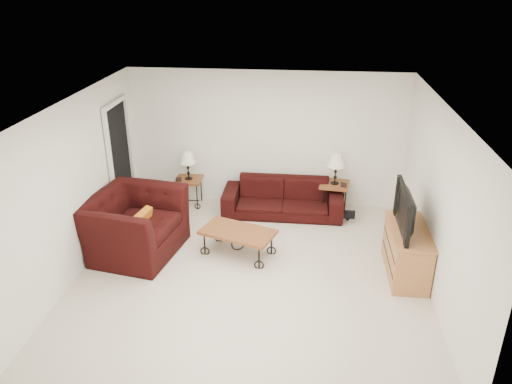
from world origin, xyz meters
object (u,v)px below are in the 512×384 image
at_px(sofa, 283,198).
at_px(armchair, 134,225).
at_px(coffee_table, 238,243).
at_px(backpack, 348,210).
at_px(lamp_right, 336,169).
at_px(tv_stand, 406,252).
at_px(side_table_right, 334,198).
at_px(television, 411,210).
at_px(lamp_left, 188,166).
at_px(side_table_left, 190,192).

bearing_deg(sofa, armchair, -144.48).
height_order(coffee_table, backpack, backpack).
height_order(lamp_right, tv_stand, lamp_right).
bearing_deg(side_table_right, television, -63.94).
distance_m(side_table_right, backpack, 0.43).
relative_size(lamp_left, coffee_table, 0.48).
relative_size(side_table_left, backpack, 1.20).
bearing_deg(lamp_right, tv_stand, -63.47).
bearing_deg(sofa, lamp_right, 11.09).
bearing_deg(television, tv_stand, 90.00).
bearing_deg(coffee_table, side_table_left, 124.58).
distance_m(coffee_table, backpack, 2.22).
bearing_deg(television, side_table_right, -153.94).
distance_m(lamp_left, coffee_table, 2.12).
bearing_deg(side_table_left, armchair, -104.48).
bearing_deg(tv_stand, lamp_right, 116.53).
bearing_deg(lamp_left, television, -28.13).
bearing_deg(tv_stand, backpack, 114.32).
relative_size(lamp_right, television, 0.52).
relative_size(coffee_table, television, 1.03).
xyz_separation_m(side_table_left, lamp_right, (2.68, 0.00, 0.57)).
xyz_separation_m(side_table_left, backpack, (2.93, -0.35, -0.04)).
bearing_deg(coffee_table, lamp_right, 47.84).
distance_m(side_table_left, lamp_right, 2.74).
bearing_deg(television, coffee_table, -95.99).
relative_size(armchair, television, 1.35).
relative_size(side_table_left, lamp_right, 0.95).
distance_m(lamp_right, tv_stand, 2.22).
height_order(sofa, lamp_right, lamp_right).
bearing_deg(sofa, side_table_left, 174.17).
distance_m(lamp_right, armchair, 3.62).
relative_size(side_table_left, tv_stand, 0.44).
xyz_separation_m(side_table_left, lamp_left, (0.00, 0.00, 0.53)).
height_order(sofa, backpack, sofa).
xyz_separation_m(side_table_right, lamp_left, (-2.68, 0.00, 0.51)).
bearing_deg(television, lamp_left, -118.13).
xyz_separation_m(lamp_right, tv_stand, (0.97, -1.94, -0.48)).
xyz_separation_m(tv_stand, television, (-0.02, 0.00, 0.67)).
bearing_deg(lamp_right, side_table_left, 180.00).
bearing_deg(side_table_left, coffee_table, -55.42).
height_order(lamp_left, backpack, lamp_left).
bearing_deg(lamp_left, sofa, -5.83).
distance_m(sofa, lamp_right, 1.07).
bearing_deg(backpack, coffee_table, -167.84).
bearing_deg(lamp_right, backpack, -54.37).
xyz_separation_m(sofa, side_table_left, (-1.76, 0.18, -0.05)).
bearing_deg(lamp_left, lamp_right, 0.00).
bearing_deg(tv_stand, television, 180.00).
height_order(lamp_left, armchair, lamp_left).
bearing_deg(lamp_right, side_table_right, 0.00).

